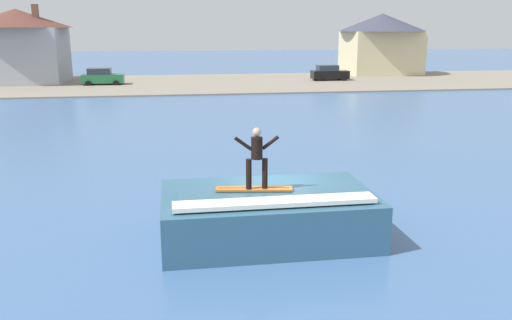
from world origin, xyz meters
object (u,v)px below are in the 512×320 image
(house_with_chimney, at_px, (18,43))
(wave_crest, at_px, (268,214))
(surfboard, at_px, (254,189))
(surfer, at_px, (257,155))
(car_near_shore, at_px, (102,77))
(car_far_shore, at_px, (329,73))
(house_gabled_white, at_px, (381,40))

(house_with_chimney, bearing_deg, wave_crest, -68.54)
(surfboard, distance_m, surfer, 1.01)
(wave_crest, bearing_deg, surfboard, -157.47)
(wave_crest, xyz_separation_m, car_near_shore, (-9.76, 44.02, 0.23))
(surfer, relative_size, car_near_shore, 0.41)
(wave_crest, bearing_deg, car_far_shore, 71.22)
(surfboard, bearing_deg, car_far_shore, 70.80)
(wave_crest, height_order, car_near_shore, car_near_shore)
(surfboard, bearing_deg, car_near_shore, 101.92)
(wave_crest, bearing_deg, house_gabled_white, 65.10)
(surfer, bearing_deg, house_with_chimney, 110.98)
(surfer, relative_size, car_far_shore, 0.42)
(surfboard, xyz_separation_m, car_near_shore, (-9.33, 44.20, -0.62))
(wave_crest, xyz_separation_m, surfer, (-0.36, -0.25, 1.85))
(surfboard, xyz_separation_m, surfer, (0.07, -0.07, 1.01))
(wave_crest, distance_m, car_far_shore, 47.31)
(surfboard, bearing_deg, house_gabled_white, 64.79)
(surfboard, bearing_deg, wave_crest, 22.53)
(surfboard, height_order, surfer, surfer)
(wave_crest, xyz_separation_m, surfboard, (-0.43, -0.18, 0.84))
(wave_crest, xyz_separation_m, house_gabled_white, (24.20, 52.12, 3.65))
(house_gabled_white, bearing_deg, car_near_shore, -166.58)
(wave_crest, height_order, car_far_shore, car_far_shore)
(surfboard, height_order, house_with_chimney, house_with_chimney)
(wave_crest, distance_m, surfboard, 0.96)
(surfer, xyz_separation_m, car_near_shore, (-9.40, 44.27, -1.62))
(surfer, relative_size, house_with_chimney, 0.15)
(car_far_shore, bearing_deg, house_gabled_white, 39.26)
(surfboard, relative_size, surfer, 1.26)
(house_with_chimney, bearing_deg, car_near_shore, -21.88)
(surfer, bearing_deg, car_far_shore, 70.91)
(car_far_shore, bearing_deg, house_with_chimney, 175.23)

